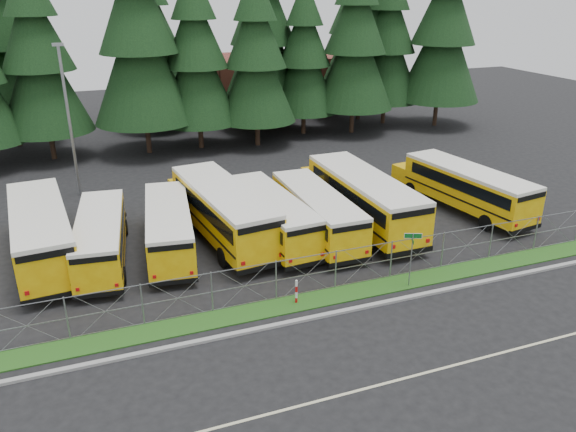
% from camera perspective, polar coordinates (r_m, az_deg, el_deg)
% --- Properties ---
extents(ground, '(120.00, 120.00, 0.00)m').
position_cam_1_polar(ground, '(28.49, 5.77, -6.00)').
color(ground, black).
rests_on(ground, ground).
extents(curb, '(50.00, 0.25, 0.12)m').
position_cam_1_polar(curb, '(26.11, 8.78, -8.89)').
color(curb, gray).
rests_on(curb, ground).
extents(grass_verge, '(50.00, 1.40, 0.06)m').
position_cam_1_polar(grass_verge, '(27.17, 7.35, -7.53)').
color(grass_verge, '#1B4814').
rests_on(grass_verge, ground).
extents(road_lane_line, '(50.00, 0.12, 0.01)m').
position_cam_1_polar(road_lane_line, '(22.77, 14.90, -14.86)').
color(road_lane_line, beige).
rests_on(road_lane_line, ground).
extents(chainlink_fence, '(44.00, 0.10, 2.00)m').
position_cam_1_polar(chainlink_fence, '(27.24, 6.78, -5.08)').
color(chainlink_fence, gray).
rests_on(chainlink_fence, ground).
extents(brick_building, '(22.00, 10.00, 6.00)m').
position_cam_1_polar(brick_building, '(65.56, -5.01, 13.18)').
color(brick_building, brown).
rests_on(brick_building, ground).
extents(bus_0, '(3.80, 11.81, 3.04)m').
position_cam_1_polar(bus_0, '(31.89, -23.79, -1.66)').
color(bus_0, '#DD9907').
rests_on(bus_0, ground).
extents(bus_1, '(3.41, 10.05, 2.58)m').
position_cam_1_polar(bus_1, '(30.81, -18.41, -2.16)').
color(bus_1, '#DD9907').
rests_on(bus_1, ground).
extents(bus_2, '(3.64, 10.27, 2.63)m').
position_cam_1_polar(bus_2, '(31.04, -12.01, -1.21)').
color(bus_2, '#DD9907').
rests_on(bus_2, ground).
extents(bus_3, '(4.26, 12.24, 3.14)m').
position_cam_1_polar(bus_3, '(32.04, -6.83, 0.40)').
color(bus_3, '#DD9907').
rests_on(bus_3, ground).
extents(bus_4, '(3.19, 10.49, 2.71)m').
position_cam_1_polar(bus_4, '(31.80, -1.92, -0.04)').
color(bus_4, '#DD9907').
rests_on(bus_4, ground).
extents(bus_5, '(2.53, 10.43, 2.73)m').
position_cam_1_polar(bus_5, '(32.26, 2.71, 0.31)').
color(bus_5, '#DD9907').
rests_on(bus_5, ground).
extents(bus_6, '(2.98, 12.13, 3.17)m').
position_cam_1_polar(bus_6, '(33.97, 7.37, 1.71)').
color(bus_6, '#DD9907').
rests_on(bus_6, ground).
extents(bus_east, '(4.16, 11.20, 2.87)m').
position_cam_1_polar(bus_east, '(37.60, 17.37, 2.67)').
color(bus_east, '#DD9907').
rests_on(bus_east, ground).
extents(street_sign, '(0.78, 0.52, 2.81)m').
position_cam_1_polar(street_sign, '(27.07, 12.48, -3.22)').
color(street_sign, gray).
rests_on(street_sign, ground).
extents(striped_bollard, '(0.11, 0.11, 1.20)m').
position_cam_1_polar(striped_bollard, '(25.72, 0.85, -7.72)').
color(striped_bollard, '#B20C0C').
rests_on(striped_bollard, ground).
extents(light_standard, '(0.70, 0.35, 10.14)m').
position_cam_1_polar(light_standard, '(39.96, -21.38, 9.38)').
color(light_standard, gray).
rests_on(light_standard, ground).
extents(conifer_2, '(7.25, 7.25, 16.04)m').
position_cam_1_polar(conifer_2, '(49.63, -24.03, 14.26)').
color(conifer_2, black).
rests_on(conifer_2, ground).
extents(conifer_3, '(8.36, 8.36, 18.49)m').
position_cam_1_polar(conifer_3, '(48.86, -14.92, 16.76)').
color(conifer_3, black).
rests_on(conifer_3, ground).
extents(conifer_4, '(6.98, 6.98, 15.43)m').
position_cam_1_polar(conifer_4, '(49.70, -9.31, 15.50)').
color(conifer_4, black).
rests_on(conifer_4, ground).
extents(conifer_5, '(6.89, 6.89, 15.23)m').
position_cam_1_polar(conifer_5, '(50.04, -3.28, 15.68)').
color(conifer_5, black).
rests_on(conifer_5, ground).
extents(conifer_6, '(6.46, 6.46, 14.29)m').
position_cam_1_polar(conifer_6, '(54.34, 1.65, 15.74)').
color(conifer_6, black).
rests_on(conifer_6, ground).
extents(conifer_7, '(7.57, 7.57, 16.74)m').
position_cam_1_polar(conifer_7, '(54.90, 6.83, 16.96)').
color(conifer_7, black).
rests_on(conifer_7, ground).
extents(conifer_8, '(7.20, 7.20, 15.92)m').
position_cam_1_polar(conifer_8, '(59.41, 10.08, 16.80)').
color(conifer_8, black).
rests_on(conifer_8, ground).
extents(conifer_9, '(8.09, 8.09, 17.89)m').
position_cam_1_polar(conifer_9, '(59.44, 15.50, 17.31)').
color(conifer_9, black).
rests_on(conifer_9, ground).
extents(conifer_10, '(8.50, 8.50, 18.79)m').
position_cam_1_polar(conifer_10, '(55.10, -27.24, 15.85)').
color(conifer_10, black).
rests_on(conifer_10, ground).
extents(conifer_11, '(7.52, 7.52, 16.64)m').
position_cam_1_polar(conifer_11, '(57.43, -13.82, 16.68)').
color(conifer_11, black).
rests_on(conifer_11, ground).
extents(conifer_12, '(8.22, 8.22, 18.19)m').
position_cam_1_polar(conifer_12, '(55.83, -2.54, 17.92)').
color(conifer_12, black).
rests_on(conifer_12, ground).
extents(conifer_13, '(8.84, 8.84, 19.56)m').
position_cam_1_polar(conifer_13, '(60.84, 7.55, 18.79)').
color(conifer_13, black).
rests_on(conifer_13, ground).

